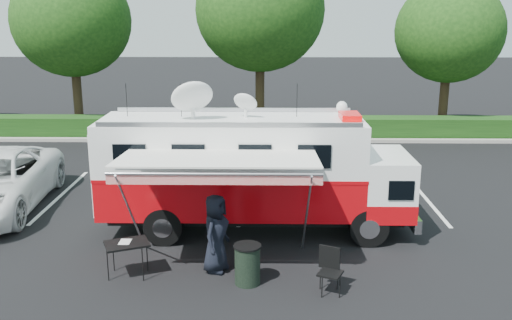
{
  "coord_description": "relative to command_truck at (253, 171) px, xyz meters",
  "views": [
    {
      "loc": [
        0.23,
        -14.83,
        5.95
      ],
      "look_at": [
        0.0,
        0.5,
        1.9
      ],
      "focal_mm": 40.0,
      "sensor_mm": 36.0,
      "label": 1
    }
  ],
  "objects": [
    {
      "name": "awning",
      "position": [
        -0.75,
        -2.41,
        0.87
      ],
      "size": [
        4.59,
        2.39,
        2.78
      ],
      "color": "white",
      "rests_on": "ground_plane"
    },
    {
      "name": "ground_plane",
      "position": [
        0.07,
        0.0,
        -1.73
      ],
      "size": [
        120.0,
        120.0,
        0.0
      ],
      "primitive_type": "plane",
      "color": "black",
      "rests_on": "ground"
    },
    {
      "name": "folding_chair",
      "position": [
        1.73,
        -3.49,
        -1.14
      ],
      "size": [
        0.63,
        0.67,
        1.0
      ],
      "color": "black",
      "rests_on": "ground_plane"
    },
    {
      "name": "back_border",
      "position": [
        1.22,
        12.9,
        3.27
      ],
      "size": [
        60.0,
        6.14,
        8.87
      ],
      "color": "#9E998E",
      "rests_on": "ground_plane"
    },
    {
      "name": "stall_lines",
      "position": [
        -0.43,
        3.0,
        -1.73
      ],
      "size": [
        24.12,
        5.5,
        0.01
      ],
      "color": "silver",
      "rests_on": "ground_plane"
    },
    {
      "name": "folding_table",
      "position": [
        -2.82,
        -2.82,
        -0.96
      ],
      "size": [
        1.15,
        1.0,
        0.82
      ],
      "color": "black",
      "rests_on": "ground_plane"
    },
    {
      "name": "trash_bin",
      "position": [
        -0.06,
        -3.16,
        -1.27
      ],
      "size": [
        0.62,
        0.62,
        0.92
      ],
      "color": "black",
      "rests_on": "ground_plane"
    },
    {
      "name": "command_truck",
      "position": [
        0.0,
        0.0,
        0.0
      ],
      "size": [
        8.41,
        2.32,
        4.04
      ],
      "color": "black",
      "rests_on": "ground_plane"
    },
    {
      "name": "person",
      "position": [
        -0.81,
        -2.51,
        -1.73
      ],
      "size": [
        0.86,
        1.06,
        1.87
      ],
      "primitive_type": "imported",
      "rotation": [
        0.0,
        0.0,
        1.24
      ],
      "color": "black",
      "rests_on": "ground_plane"
    }
  ]
}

